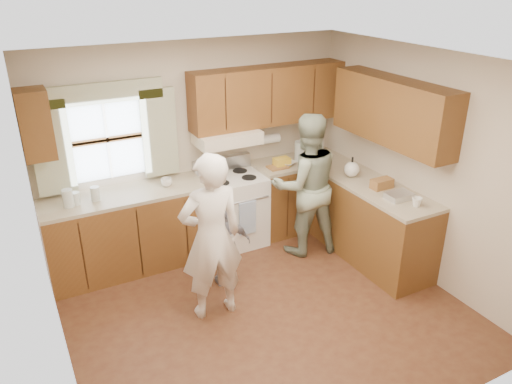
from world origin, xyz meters
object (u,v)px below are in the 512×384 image
woman_left (211,238)px  woman_right (306,185)px  child (226,245)px  stove (232,209)px

woman_left → woman_right: 1.60m
woman_right → child: woman_right is taller
child → woman_right: bearing=-162.2°
stove → woman_right: (0.70, -0.59, 0.40)m
child → woman_left: bearing=58.3°
woman_right → child: 1.23m
woman_left → child: size_ratio=1.79×
stove → woman_right: woman_right is taller
stove → woman_left: bearing=-122.7°
woman_left → woman_right: woman_right is taller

